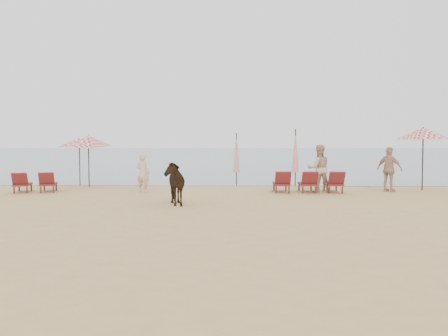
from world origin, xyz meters
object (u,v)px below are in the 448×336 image
(umbrella_closed_left, at_px, (236,153))
(beachgoer_left, at_px, (143,173))
(umbrella_closed_right, at_px, (295,151))
(beachgoer_right_b, at_px, (389,169))
(lounger_cluster_right, at_px, (308,182))
(beachgoer_right_a, at_px, (319,169))
(umbrella_open_left_a, at_px, (79,142))
(umbrella_open_left_b, at_px, (88,141))
(umbrella_open_right, at_px, (423,133))
(lounger_cluster_left, at_px, (35,183))
(cow, at_px, (172,183))

(umbrella_closed_left, relative_size, beachgoer_left, 1.58)
(umbrella_closed_right, distance_m, beachgoer_right_b, 4.41)
(lounger_cluster_right, relative_size, umbrella_closed_left, 1.10)
(umbrella_closed_left, distance_m, beachgoer_right_a, 4.78)
(umbrella_open_left_a, distance_m, umbrella_open_left_b, 0.97)
(umbrella_open_left_a, distance_m, umbrella_closed_left, 7.36)
(lounger_cluster_right, relative_size, umbrella_open_right, 1.02)
(beachgoer_right_b, bearing_deg, umbrella_open_right, -115.21)
(lounger_cluster_right, distance_m, umbrella_closed_right, 3.24)
(lounger_cluster_left, bearing_deg, umbrella_closed_right, 2.06)
(umbrella_open_right, bearing_deg, beachgoer_left, -174.31)
(umbrella_open_right, xyz_separation_m, beachgoer_right_b, (-1.56, -0.61, -1.47))
(umbrella_open_left_a, relative_size, beachgoer_left, 1.44)
(lounger_cluster_right, bearing_deg, umbrella_open_right, 11.74)
(beachgoer_right_a, bearing_deg, beachgoer_left, -4.42)
(umbrella_open_right, height_order, umbrella_closed_right, umbrella_open_right)
(umbrella_open_right, bearing_deg, umbrella_open_left_b, 174.96)
(umbrella_open_right, bearing_deg, beachgoer_right_b, -158.28)
(umbrella_open_left_b, relative_size, cow, 1.43)
(cow, relative_size, beachgoer_right_a, 0.87)
(lounger_cluster_left, height_order, umbrella_open_left_b, umbrella_open_left_b)
(umbrella_closed_right, xyz_separation_m, beachgoer_right_b, (3.52, -2.57, -0.70))
(lounger_cluster_right, bearing_deg, cow, -141.31)
(umbrella_open_right, bearing_deg, lounger_cluster_left, -175.11)
(lounger_cluster_right, distance_m, umbrella_open_right, 5.40)
(umbrella_closed_right, bearing_deg, beachgoer_right_b, -36.14)
(umbrella_open_right, xyz_separation_m, umbrella_closed_left, (-7.79, 2.45, -0.88))
(lounger_cluster_right, xyz_separation_m, umbrella_closed_right, (-0.16, 3.00, 1.20))
(lounger_cluster_left, height_order, umbrella_open_right, umbrella_open_right)
(lounger_cluster_right, bearing_deg, umbrella_open_left_b, 165.56)
(lounger_cluster_right, xyz_separation_m, cow, (-4.93, -3.97, 0.30))
(umbrella_closed_left, bearing_deg, lounger_cluster_right, -50.59)
(cow, relative_size, beachgoer_left, 1.08)
(umbrella_open_left_b, distance_m, umbrella_closed_left, 6.80)
(beachgoer_right_b, bearing_deg, umbrella_open_left_a, 32.19)
(lounger_cluster_right, bearing_deg, beachgoer_right_a, 12.61)
(umbrella_closed_right, bearing_deg, lounger_cluster_right, -87.04)
(umbrella_open_left_b, bearing_deg, umbrella_closed_left, 2.03)
(lounger_cluster_left, distance_m, umbrella_open_left_b, 3.42)
(umbrella_open_left_b, relative_size, umbrella_open_right, 0.91)
(lounger_cluster_right, height_order, cow, cow)
(beachgoer_right_b, bearing_deg, beachgoer_left, 46.12)
(lounger_cluster_left, height_order, umbrella_open_left_a, umbrella_open_left_a)
(umbrella_open_right, xyz_separation_m, beachgoer_left, (-11.55, -1.06, -1.61))
(umbrella_closed_right, bearing_deg, umbrella_closed_left, 169.77)
(umbrella_closed_left, bearing_deg, beachgoer_right_a, -45.58)
(lounger_cluster_left, relative_size, umbrella_closed_left, 0.77)
(umbrella_closed_right, relative_size, beachgoer_right_b, 1.43)
(lounger_cluster_left, bearing_deg, beachgoer_right_b, -11.91)
(lounger_cluster_right, bearing_deg, beachgoer_left, -179.99)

